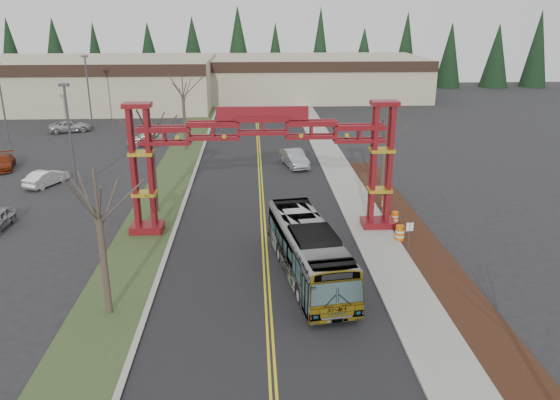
{
  "coord_description": "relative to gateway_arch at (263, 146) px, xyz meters",
  "views": [
    {
      "loc": [
        -0.67,
        -17.24,
        14.38
      ],
      "look_at": [
        0.95,
        14.06,
        3.55
      ],
      "focal_mm": 35.0,
      "sensor_mm": 36.0,
      "label": 1
    }
  ],
  "objects": [
    {
      "name": "light_pole_near",
      "position": [
        -15.73,
        9.93,
        -0.8
      ],
      "size": [
        0.78,
        0.39,
        8.95
      ],
      "color": "#3F3F44",
      "rests_on": "ground"
    },
    {
      "name": "sidewalk_right",
      "position": [
        7.6,
        7.0,
        -5.91
      ],
      "size": [
        2.6,
        110.0,
        0.14
      ],
      "primitive_type": "cube",
      "color": "gray",
      "rests_on": "ground"
    },
    {
      "name": "retail_building_east",
      "position": [
        10.0,
        61.95,
        -2.47
      ],
      "size": [
        38.0,
        20.3,
        7.0
      ],
      "color": "#B8AC8D",
      "rests_on": "ground"
    },
    {
      "name": "barrel_north",
      "position": [
        9.43,
        3.84,
        -5.51
      ],
      "size": [
        0.51,
        0.51,
        0.94
      ],
      "color": "orange",
      "rests_on": "ground"
    },
    {
      "name": "bare_tree_right_far",
      "position": [
        10.0,
        7.27,
        -0.93
      ],
      "size": [
        2.94,
        2.94,
        7.02
      ],
      "color": "#382D26",
      "rests_on": "ground"
    },
    {
      "name": "bare_tree_median_near",
      "position": [
        -8.0,
        -10.74,
        -0.68
      ],
      "size": [
        3.36,
        3.36,
        7.55
      ],
      "color": "#382D26",
      "rests_on": "ground"
    },
    {
      "name": "parked_car_far_b",
      "position": [
        -23.65,
        34.05,
        -5.29
      ],
      "size": [
        5.47,
        3.97,
        1.38
      ],
      "primitive_type": "imported",
      "rotation": [
        0.0,
        0.0,
        1.95
      ],
      "color": "#BDBDBD",
      "rests_on": "ground"
    },
    {
      "name": "barrel_south",
      "position": [
        8.94,
        -2.46,
        -5.43
      ],
      "size": [
        0.6,
        0.6,
        1.11
      ],
      "color": "orange",
      "rests_on": "ground"
    },
    {
      "name": "light_pole_mid",
      "position": [
        -28.81,
        28.02,
        -0.7
      ],
      "size": [
        0.79,
        0.4,
        9.12
      ],
      "color": "#3F3F44",
      "rests_on": "ground"
    },
    {
      "name": "retail_building_west",
      "position": [
        -30.0,
        53.96,
        -2.22
      ],
      "size": [
        46.0,
        22.3,
        7.5
      ],
      "color": "#B8AC8D",
      "rests_on": "ground"
    },
    {
      "name": "parked_car_near_b",
      "position": [
        -18.69,
        11.26,
        -5.29
      ],
      "size": [
        3.02,
        4.44,
        1.39
      ],
      "primitive_type": "imported",
      "rotation": [
        0.0,
        0.0,
        2.73
      ],
      "color": "white",
      "rests_on": "ground"
    },
    {
      "name": "silver_sedan",
      "position": [
        3.4,
        16.37,
        -5.17
      ],
      "size": [
        2.79,
        5.19,
        1.62
      ],
      "primitive_type": "imported",
      "rotation": [
        0.0,
        0.0,
        0.23
      ],
      "color": "#A5A8AD",
      "rests_on": "ground"
    },
    {
      "name": "gateway_arch",
      "position": [
        0.0,
        0.0,
        0.0
      ],
      "size": [
        18.2,
        1.6,
        8.9
      ],
      "color": "#610C10",
      "rests_on": "ground"
    },
    {
      "name": "curb_left",
      "position": [
        -6.15,
        7.0,
        -5.91
      ],
      "size": [
        0.3,
        110.0,
        0.15
      ],
      "primitive_type": "cube",
      "color": "#A2A29D",
      "rests_on": "ground"
    },
    {
      "name": "bare_tree_median_mid",
      "position": [
        -8.0,
        4.0,
        -0.11
      ],
      "size": [
        3.27,
        3.27,
        8.08
      ],
      "color": "#382D26",
      "rests_on": "ground"
    },
    {
      "name": "barrel_mid",
      "position": [
        9.4,
        0.66,
        -5.52
      ],
      "size": [
        0.49,
        0.49,
        0.92
      ],
      "color": "orange",
      "rests_on": "ground"
    },
    {
      "name": "road",
      "position": [
        -0.0,
        7.0,
        -5.97
      ],
      "size": [
        12.0,
        110.0,
        0.02
      ],
      "primitive_type": "cube",
      "color": "black",
      "rests_on": "ground"
    },
    {
      "name": "parked_car_far_a",
      "position": [
        -12.7,
        26.07,
        -5.29
      ],
      "size": [
        4.44,
        2.77,
        1.38
      ],
      "primitive_type": "imported",
      "rotation": [
        0.0,
        0.0,
        5.05
      ],
      "color": "#98989F",
      "rests_on": "ground"
    },
    {
      "name": "bare_tree_median_far",
      "position": [
        -8.0,
        23.8,
        -0.18
      ],
      "size": [
        3.22,
        3.22,
        7.97
      ],
      "color": "#382D26",
      "rests_on": "ground"
    },
    {
      "name": "lane_line_right",
      "position": [
        0.12,
        7.0,
        -5.96
      ],
      "size": [
        0.12,
        100.0,
        0.01
      ],
      "primitive_type": "cube",
      "color": "gold",
      "rests_on": "road"
    },
    {
      "name": "conifer_treeline",
      "position": [
        0.25,
        74.0,
        0.5
      ],
      "size": [
        116.1,
        5.6,
        13.0
      ],
      "color": "black",
      "rests_on": "ground"
    },
    {
      "name": "parked_car_mid_a",
      "position": [
        -24.7,
        16.83,
        -5.32
      ],
      "size": [
        3.03,
        4.92,
        1.33
      ],
      "primitive_type": "imported",
      "rotation": [
        0.0,
        0.0,
        0.27
      ],
      "color": "maroon",
      "rests_on": "ground"
    },
    {
      "name": "street_sign",
      "position": [
        9.02,
        -4.2,
        -4.55
      ],
      "size": [
        0.45,
        0.08,
        2.0
      ],
      "color": "#3F3F44",
      "rests_on": "ground"
    },
    {
      "name": "grass_median",
      "position": [
        -8.0,
        7.0,
        -5.94
      ],
      "size": [
        4.0,
        110.0,
        0.08
      ],
      "primitive_type": "cube",
      "color": "#304824",
      "rests_on": "ground"
    },
    {
      "name": "curb_right",
      "position": [
        6.15,
        7.0,
        -5.91
      ],
      "size": [
        0.3,
        110.0,
        0.15
      ],
      "primitive_type": "cube",
      "color": "#A2A29D",
      "rests_on": "ground"
    },
    {
      "name": "lane_line_left",
      "position": [
        -0.12,
        7.0,
        -5.96
      ],
      "size": [
        0.12,
        100.0,
        0.01
      ],
      "primitive_type": "cube",
      "color": "gold",
      "rests_on": "road"
    },
    {
      "name": "transit_bus",
      "position": [
        2.4,
        -7.14,
        -4.4
      ],
      "size": [
        4.28,
        11.64,
        3.17
      ],
      "primitive_type": "imported",
      "rotation": [
        0.0,
        0.0,
        0.15
      ],
      "color": "#9FA2A7",
      "rests_on": "ground"
    },
    {
      "name": "landscape_strip",
      "position": [
        10.2,
        -8.0,
        -5.92
      ],
      "size": [
        2.6,
        50.0,
        0.12
      ],
      "primitive_type": "cube",
      "color": "black",
      "rests_on": "ground"
    },
    {
      "name": "light_pole_far",
      "position": [
        -21.46,
        36.16,
        -0.63
      ],
      "size": [
        0.8,
        0.4,
        9.25
      ],
      "color": "#3F3F44",
      "rests_on": "ground"
    }
  ]
}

